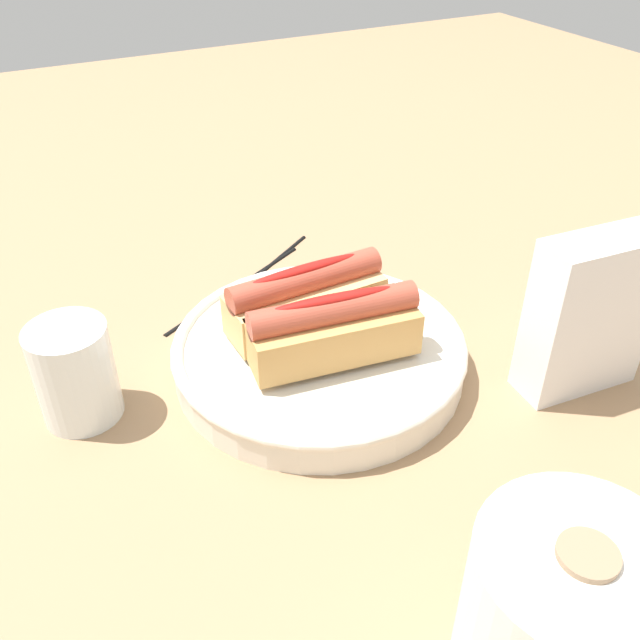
{
  "coord_description": "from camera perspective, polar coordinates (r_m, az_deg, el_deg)",
  "views": [
    {
      "loc": [
        0.23,
        0.46,
        0.42
      ],
      "look_at": [
        -0.0,
        0.01,
        0.06
      ],
      "focal_mm": 38.67,
      "sensor_mm": 36.0,
      "label": 1
    }
  ],
  "objects": [
    {
      "name": "ground_plane",
      "position": [
        0.66,
        -0.31,
        -3.73
      ],
      "size": [
        2.4,
        2.4,
        0.0
      ],
      "primitive_type": "plane",
      "color": "#9E7A56"
    },
    {
      "name": "serving_bowl",
      "position": [
        0.65,
        0.0,
        -2.67
      ],
      "size": [
        0.27,
        0.27,
        0.04
      ],
      "color": "silver",
      "rests_on": "ground_plane"
    },
    {
      "name": "hotdog_front",
      "position": [
        0.64,
        -1.08,
        1.84
      ],
      "size": [
        0.15,
        0.06,
        0.06
      ],
      "color": "#DBB270",
      "rests_on": "serving_bowl"
    },
    {
      "name": "hotdog_back",
      "position": [
        0.6,
        1.15,
        -0.74
      ],
      "size": [
        0.16,
        0.07,
        0.06
      ],
      "color": "tan",
      "rests_on": "serving_bowl"
    },
    {
      "name": "water_glass",
      "position": [
        0.62,
        -19.53,
        -4.51
      ],
      "size": [
        0.07,
        0.07,
        0.09
      ],
      "color": "white",
      "rests_on": "ground_plane"
    },
    {
      "name": "paper_towel_roll",
      "position": [
        0.43,
        19.27,
        -23.17
      ],
      "size": [
        0.11,
        0.11,
        0.13
      ],
      "color": "white",
      "rests_on": "ground_plane"
    },
    {
      "name": "napkin_box",
      "position": [
        0.64,
        21.33,
        0.41
      ],
      "size": [
        0.11,
        0.05,
        0.15
      ],
      "primitive_type": "cube",
      "rotation": [
        0.0,
        0.0,
        -0.08
      ],
      "color": "white",
      "rests_on": "ground_plane"
    },
    {
      "name": "chopstick_near",
      "position": [
        0.78,
        -6.99,
        2.74
      ],
      "size": [
        0.2,
        0.11,
        0.01
      ],
      "primitive_type": "cylinder",
      "rotation": [
        0.0,
        1.57,
        0.49
      ],
      "color": "black",
      "rests_on": "ground_plane"
    },
    {
      "name": "chopstick_far",
      "position": [
        0.8,
        -5.3,
        3.68
      ],
      "size": [
        0.19,
        0.13,
        0.01
      ],
      "primitive_type": "cylinder",
      "rotation": [
        0.0,
        1.57,
        0.59
      ],
      "color": "black",
      "rests_on": "ground_plane"
    }
  ]
}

